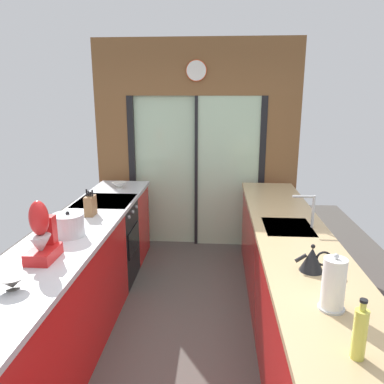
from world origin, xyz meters
TOP-DOWN VIEW (x-y plane):
  - ground_plane at (0.00, 0.60)m, footprint 5.04×7.60m
  - back_wall_unit at (0.00, 2.40)m, footprint 2.64×0.12m
  - left_counter_run at (-0.91, 0.13)m, footprint 0.62×3.80m
  - right_counter_run at (0.91, 0.30)m, footprint 0.62×3.80m
  - sink_faucet at (1.06, 0.55)m, footprint 0.19×0.02m
  - oven_range at (-0.91, 1.25)m, footprint 0.60×0.60m
  - mixing_bowl_mid at (-0.89, -0.64)m, footprint 0.17×0.17m
  - mixing_bowl_far at (-0.89, 1.78)m, footprint 0.17×0.17m
  - knife_block at (-0.89, 0.74)m, footprint 0.08×0.14m
  - stand_mixer at (-0.89, -0.23)m, footprint 0.17×0.27m
  - stock_pot at (-0.89, 0.22)m, footprint 0.25×0.25m
  - kettle at (0.89, -0.28)m, footprint 0.23×0.15m
  - soap_bottle at (0.89, -1.11)m, footprint 0.06×0.06m
  - paper_towel_roll at (0.89, -0.73)m, footprint 0.14×0.14m

SIDE VIEW (x-z plane):
  - ground_plane at x=0.00m, z-range -0.02..0.00m
  - oven_range at x=-0.91m, z-range 0.00..0.92m
  - right_counter_run at x=0.91m, z-range 0.00..0.92m
  - left_counter_run at x=-0.91m, z-range 0.01..0.93m
  - mixing_bowl_far at x=-0.89m, z-range 0.92..1.00m
  - mixing_bowl_mid at x=-0.89m, z-range 0.92..1.00m
  - kettle at x=0.89m, z-range 0.91..1.09m
  - stock_pot at x=-0.89m, z-range 0.91..1.11m
  - knife_block at x=-0.89m, z-range 0.89..1.14m
  - soap_bottle at x=0.89m, z-range 0.90..1.18m
  - paper_towel_roll at x=0.89m, z-range 0.90..1.22m
  - stand_mixer at x=-0.89m, z-range 0.87..1.29m
  - sink_faucet at x=1.06m, z-range 0.96..1.24m
  - back_wall_unit at x=0.00m, z-range 0.17..2.87m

